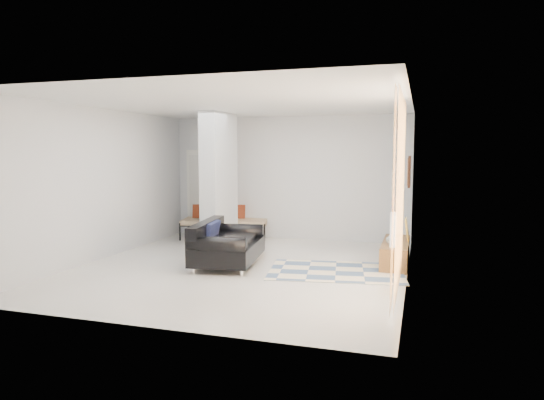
% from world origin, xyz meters
% --- Properties ---
extents(floor, '(6.00, 6.00, 0.00)m').
position_xyz_m(floor, '(0.00, 0.00, 0.00)').
color(floor, beige).
rests_on(floor, ground).
extents(ceiling, '(6.00, 6.00, 0.00)m').
position_xyz_m(ceiling, '(0.00, 0.00, 2.80)').
color(ceiling, white).
rests_on(ceiling, wall_back).
extents(wall_back, '(6.00, 0.00, 6.00)m').
position_xyz_m(wall_back, '(0.00, 3.00, 1.40)').
color(wall_back, silver).
rests_on(wall_back, ground).
extents(wall_front, '(6.00, 0.00, 6.00)m').
position_xyz_m(wall_front, '(0.00, -3.00, 1.40)').
color(wall_front, silver).
rests_on(wall_front, ground).
extents(wall_left, '(0.00, 6.00, 6.00)m').
position_xyz_m(wall_left, '(-2.75, 0.00, 1.40)').
color(wall_left, silver).
rests_on(wall_left, ground).
extents(wall_right, '(0.00, 6.00, 6.00)m').
position_xyz_m(wall_right, '(2.75, 0.00, 1.40)').
color(wall_right, silver).
rests_on(wall_right, ground).
extents(partition_column, '(0.35, 1.20, 2.80)m').
position_xyz_m(partition_column, '(-1.10, 1.60, 1.40)').
color(partition_column, '#B9BEC1').
rests_on(partition_column, floor).
extents(hallway_door, '(0.85, 0.06, 2.04)m').
position_xyz_m(hallway_door, '(-2.10, 2.96, 1.02)').
color(hallway_door, white).
rests_on(hallway_door, floor).
extents(curtain, '(0.00, 2.55, 2.55)m').
position_xyz_m(curtain, '(2.67, -1.15, 1.45)').
color(curtain, gold).
rests_on(curtain, wall_right).
extents(wall_art, '(0.04, 0.45, 0.55)m').
position_xyz_m(wall_art, '(2.72, 1.10, 1.65)').
color(wall_art, '#361A0E').
rests_on(wall_art, wall_right).
extents(media_console, '(0.45, 1.58, 0.80)m').
position_xyz_m(media_console, '(2.52, 1.10, 0.21)').
color(media_console, brown).
rests_on(media_console, floor).
extents(loveseat, '(1.22, 1.84, 0.76)m').
position_xyz_m(loveseat, '(-0.39, 0.17, 0.35)').
color(loveseat, silver).
rests_on(loveseat, floor).
extents(daybed, '(2.08, 1.24, 0.77)m').
position_xyz_m(daybed, '(-1.43, 2.62, 0.41)').
color(daybed, black).
rests_on(daybed, floor).
extents(area_rug, '(2.40, 1.79, 0.01)m').
position_xyz_m(area_rug, '(1.60, 0.20, 0.01)').
color(area_rug, beige).
rests_on(area_rug, floor).
extents(cylinder_lamp, '(0.11, 0.11, 0.59)m').
position_xyz_m(cylinder_lamp, '(2.50, 0.56, 0.69)').
color(cylinder_lamp, white).
rests_on(cylinder_lamp, media_console).
extents(bronze_figurine, '(0.12, 0.12, 0.22)m').
position_xyz_m(bronze_figurine, '(2.47, 1.68, 0.51)').
color(bronze_figurine, '#2F2014').
rests_on(bronze_figurine, media_console).
extents(vase, '(0.21, 0.21, 0.21)m').
position_xyz_m(vase, '(2.47, 0.81, 0.51)').
color(vase, silver).
rests_on(vase, media_console).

